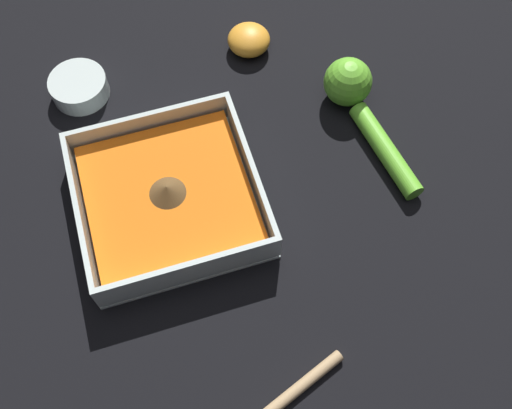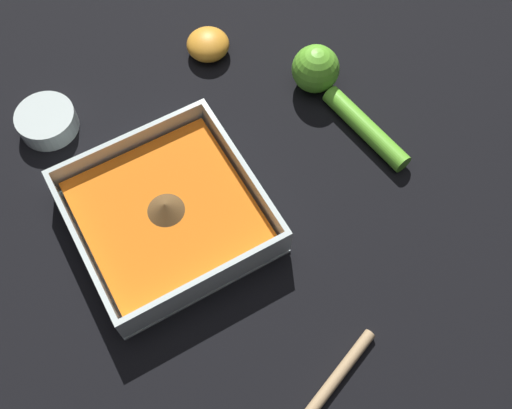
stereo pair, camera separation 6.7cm
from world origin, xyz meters
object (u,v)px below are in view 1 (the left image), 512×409
square_dish (169,198)px  lemon_half (249,40)px  lemon_squeezer (357,99)px  spice_bowl (79,87)px

square_dish → lemon_half: bearing=-127.9°
lemon_half → square_dish: bearing=52.1°
lemon_squeezer → lemon_half: (0.10, -0.14, -0.01)m
lemon_squeezer → lemon_half: size_ratio=3.44×
spice_bowl → lemon_squeezer: (-0.32, 0.13, 0.01)m
lemon_squeezer → spice_bowl: bearing=60.3°
square_dish → lemon_half: size_ratio=3.58×
spice_bowl → lemon_half: 0.23m
square_dish → lemon_squeezer: (-0.25, -0.06, 0.01)m
spice_bowl → square_dish: bearing=110.6°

